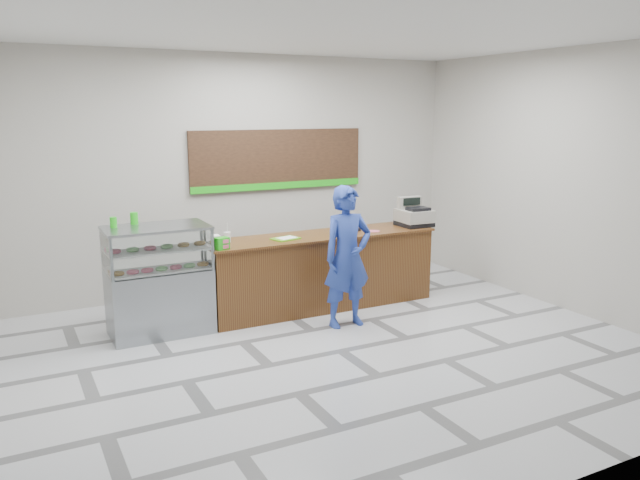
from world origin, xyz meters
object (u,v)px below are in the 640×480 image
display_case (159,279)px  customer (347,257)px  sales_counter (321,271)px  cash_register (414,215)px  serving_tray (286,239)px

display_case → customer: bearing=-20.4°
sales_counter → cash_register: size_ratio=6.81×
serving_tray → customer: customer is taller
cash_register → serving_tray: size_ratio=1.23×
sales_counter → serving_tray: bearing=-172.1°
serving_tray → customer: (0.51, -0.73, -0.15)m
serving_tray → sales_counter: bearing=-6.8°
cash_register → sales_counter: bearing=-179.3°
cash_register → display_case: bearing=-178.2°
display_case → customer: (2.17, -0.81, 0.21)m
sales_counter → customer: 0.89m
display_case → customer: 2.32m
serving_tray → display_case: bearing=162.7°
sales_counter → cash_register: 1.64m
customer → serving_tray: bearing=125.5°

